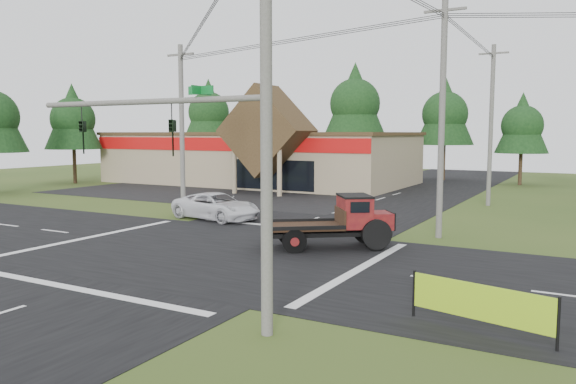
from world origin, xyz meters
The scene contains 19 objects.
ground centered at (0.00, 0.00, 0.00)m, with size 120.00×120.00×0.00m, color #344C1B.
road_ns centered at (0.00, 0.00, 0.01)m, with size 12.00×120.00×0.02m, color black.
road_ew centered at (0.00, 0.00, 0.01)m, with size 120.00×12.00×0.02m, color black.
parking_apron centered at (-14.00, 19.00, 0.01)m, with size 28.00×14.00×0.02m, color black.
cvs_building centered at (-15.70, 29.57, 2.78)m, with size 30.40×18.20×9.19m.
traffic_signal_mast centered at (5.82, -7.50, 4.43)m, with size 8.12×0.24×7.00m.
utility_pole_nr centered at (7.50, -7.50, 5.64)m, with size 2.00×0.30×11.00m.
utility_pole_nw centered at (-8.00, 8.00, 5.39)m, with size 2.00×0.30×10.50m.
utility_pole_ne centered at (8.00, 8.00, 5.89)m, with size 2.00×0.30×11.50m.
utility_pole_n centered at (8.00, 22.00, 5.74)m, with size 2.00×0.30×11.20m.
tree_row_a centered at (-30.00, 40.00, 8.05)m, with size 6.72×6.72×12.12m.
tree_row_b centered at (-20.00, 42.00, 6.70)m, with size 5.60×5.60×10.10m.
tree_row_c centered at (-10.00, 41.00, 8.72)m, with size 7.28×7.28×13.13m.
tree_row_d centered at (0.00, 42.00, 7.38)m, with size 6.16×6.16×11.11m.
tree_row_e centered at (8.00, 40.00, 6.03)m, with size 5.04×5.04×9.09m.
tree_side_w centered at (-32.00, 20.00, 6.70)m, with size 5.60×5.60×10.10m.
antique_flatbed_truck centered at (4.32, 3.13, 1.21)m, with size 2.21×5.79×2.42m, color #510B13, non-canonical shape.
roadside_banner centered at (12.22, -4.74, 0.66)m, with size 3.89×0.11×1.33m, color #91C019, non-canonical shape.
white_pickup centered at (-5.09, 7.51, 0.79)m, with size 2.61×5.66×1.57m, color silver.
Camera 1 is at (14.70, -19.39, 5.14)m, focal length 35.00 mm.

